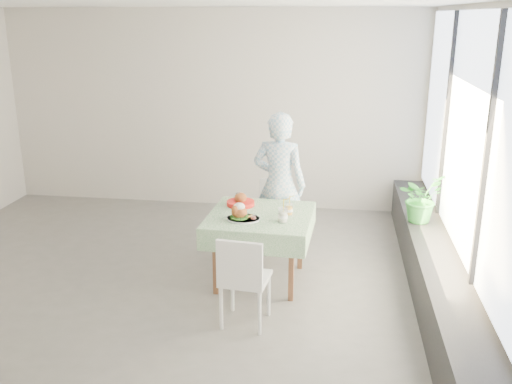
% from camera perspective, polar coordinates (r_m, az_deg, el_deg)
% --- Properties ---
extents(floor, '(6.00, 6.00, 0.00)m').
position_cam_1_polar(floor, '(6.31, -9.20, -8.22)').
color(floor, '#5B5956').
rests_on(floor, ground).
extents(ceiling, '(6.00, 6.00, 0.00)m').
position_cam_1_polar(ceiling, '(5.71, -10.60, 18.06)').
color(ceiling, white).
rests_on(ceiling, ground).
extents(wall_back, '(6.00, 0.02, 2.80)m').
position_cam_1_polar(wall_back, '(8.22, -4.49, 8.17)').
color(wall_back, beige).
rests_on(wall_back, ground).
extents(wall_front, '(6.00, 0.02, 2.80)m').
position_cam_1_polar(wall_front, '(3.67, -21.85, -4.72)').
color(wall_front, beige).
rests_on(wall_front, ground).
extents(wall_right, '(0.02, 5.00, 2.80)m').
position_cam_1_polar(wall_right, '(5.70, 20.25, 3.07)').
color(wall_right, beige).
rests_on(wall_right, ground).
extents(window_pane, '(0.01, 4.80, 2.18)m').
position_cam_1_polar(window_pane, '(5.64, 20.21, 5.54)').
color(window_pane, '#D1E0F9').
rests_on(window_pane, ground).
extents(window_ledge, '(0.40, 4.80, 0.50)m').
position_cam_1_polar(window_ledge, '(6.03, 17.24, -7.48)').
color(window_ledge, black).
rests_on(window_ledge, ground).
extents(cafe_table, '(1.09, 1.09, 0.74)m').
position_cam_1_polar(cafe_table, '(5.94, 0.41, -4.80)').
color(cafe_table, brown).
rests_on(cafe_table, ground).
extents(chair_far, '(0.50, 0.50, 0.84)m').
position_cam_1_polar(chair_far, '(6.81, 2.29, -3.68)').
color(chair_far, white).
rests_on(chair_far, ground).
extents(chair_near, '(0.45, 0.45, 0.87)m').
position_cam_1_polar(chair_near, '(5.23, -1.11, -10.40)').
color(chair_near, white).
rests_on(chair_near, ground).
extents(diner, '(0.67, 0.49, 1.68)m').
position_cam_1_polar(diner, '(6.50, 2.34, 0.72)').
color(diner, '#86B7D6').
rests_on(diner, ground).
extents(main_dish, '(0.34, 0.34, 0.17)m').
position_cam_1_polar(main_dish, '(5.67, -1.49, -2.24)').
color(main_dish, white).
rests_on(main_dish, cafe_table).
extents(juice_cup_orange, '(0.08, 0.08, 0.24)m').
position_cam_1_polar(juice_cup_orange, '(5.83, 3.31, -1.75)').
color(juice_cup_orange, white).
rests_on(juice_cup_orange, cafe_table).
extents(juice_cup_lemonade, '(0.10, 0.10, 0.29)m').
position_cam_1_polar(juice_cup_lemonade, '(5.62, 2.70, -2.36)').
color(juice_cup_lemonade, white).
rests_on(juice_cup_lemonade, cafe_table).
extents(second_dish, '(0.30, 0.30, 0.14)m').
position_cam_1_polar(second_dish, '(6.11, -1.55, -0.97)').
color(second_dish, red).
rests_on(second_dish, cafe_table).
extents(potted_plant, '(0.64, 0.64, 0.54)m').
position_cam_1_polar(potted_plant, '(6.53, 16.14, -0.56)').
color(potted_plant, '#297B2F').
rests_on(potted_plant, window_ledge).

